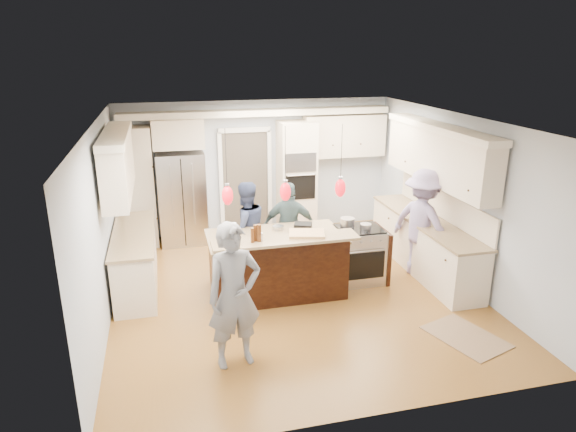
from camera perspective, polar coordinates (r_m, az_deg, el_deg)
name	(u,v)px	position (r m, az deg, el deg)	size (l,w,h in m)	color
ground_plane	(293,291)	(8.24, 0.59, -8.36)	(6.00, 6.00, 0.00)	#A36F2C
room_shell	(294,180)	(7.60, 0.63, 3.98)	(5.54, 6.04, 2.72)	#B2BCC6
refrigerator	(182,198)	(10.16, -11.66, 1.96)	(0.90, 0.70, 1.80)	#B7B7BC
oven_column	(297,178)	(10.45, 0.95, 4.21)	(0.72, 0.69, 2.30)	beige
back_upper_cabinets	(221,156)	(10.15, -7.42, 6.65)	(5.30, 0.61, 2.54)	beige
right_counter_run	(429,211)	(8.97, 15.42, 0.51)	(0.64, 3.10, 2.51)	beige
left_cabinets	(129,225)	(8.38, -17.23, -0.93)	(0.64, 2.30, 2.51)	beige
kitchen_island	(277,263)	(8.04, -1.25, -5.25)	(2.10, 1.46, 1.12)	black
island_range	(360,254)	(8.51, 7.96, -4.26)	(0.82, 0.71, 0.92)	#B7B7BC
pendant_lights	(285,191)	(7.06, -0.30, 2.75)	(1.75, 0.15, 1.03)	black
person_bar_end	(234,296)	(6.15, -5.99, -8.83)	(0.66, 0.43, 1.81)	slate
person_far_left	(246,229)	(8.57, -4.74, -1.45)	(0.79, 0.61, 1.62)	navy
person_far_right	(290,227)	(8.73, 0.17, -1.24)	(0.91, 0.38, 1.56)	#41595B
person_range_side	(423,223)	(8.78, 14.76, -0.79)	(1.18, 0.68, 1.83)	#9182AF
floor_rug	(466,337)	(7.45, 19.14, -12.56)	(0.70, 1.02, 0.01)	#91714F
water_bottle	(234,234)	(6.99, -6.01, -2.04)	(0.08, 0.08, 0.32)	silver
beer_bottle_a	(256,233)	(7.15, -3.61, -1.88)	(0.06, 0.06, 0.23)	#49240D
beer_bottle_b	(252,235)	(7.09, -3.97, -2.16)	(0.05, 0.05, 0.21)	#49240D
beer_bottle_c	(259,233)	(7.12, -3.23, -1.89)	(0.06, 0.06, 0.25)	#49240D
drink_can	(261,237)	(7.16, -3.06, -2.34)	(0.06, 0.06, 0.12)	#B7B7BC
cutting_board	(307,234)	(7.39, 2.10, -1.96)	(0.51, 0.36, 0.04)	#DDB166
pot_large	(347,222)	(8.39, 6.61, -0.67)	(0.23, 0.23, 0.14)	#B7B7BC
pot_small	(366,227)	(8.28, 8.62, -1.17)	(0.18, 0.18, 0.09)	#B7B7BC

